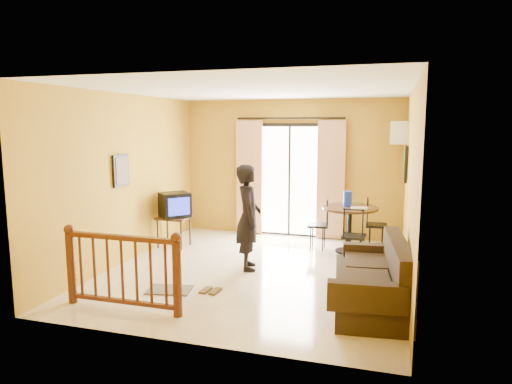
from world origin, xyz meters
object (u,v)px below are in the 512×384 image
(dining_table, at_px, (350,216))
(television, at_px, (175,205))
(coffee_table, at_px, (378,257))
(standing_person, at_px, (248,217))
(sofa, at_px, (375,283))

(dining_table, bearing_deg, television, -169.99)
(television, height_order, dining_table, television)
(dining_table, relative_size, coffee_table, 1.22)
(coffee_table, relative_size, standing_person, 0.49)
(coffee_table, relative_size, sofa, 0.42)
(television, bearing_deg, dining_table, -35.87)
(dining_table, distance_m, coffee_table, 1.25)
(sofa, height_order, standing_person, standing_person)
(dining_table, xyz_separation_m, sofa, (0.55, -2.50, -0.33))
(dining_table, bearing_deg, sofa, -77.70)
(television, distance_m, dining_table, 3.23)
(sofa, distance_m, standing_person, 2.33)
(television, relative_size, dining_table, 0.69)
(dining_table, xyz_separation_m, coffee_table, (0.54, -1.05, -0.42))
(coffee_table, xyz_separation_m, standing_person, (-1.99, -0.39, 0.60))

